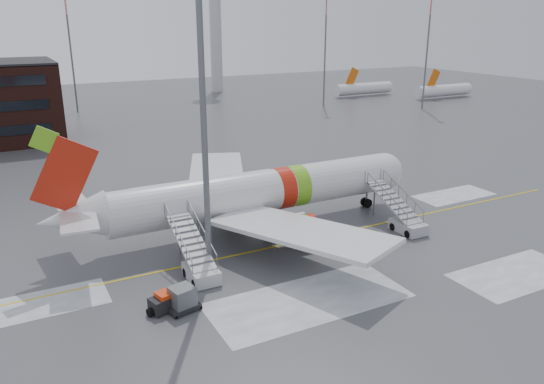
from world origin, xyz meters
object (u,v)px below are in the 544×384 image
uld_container (183,300)px  baggage_tractor (165,303)px  airliner (252,194)px  airstair_fwd (403,219)px  light_mast_near (202,86)px  airstair_aft (198,263)px  pushback_tug (308,234)px

uld_container → baggage_tractor: (-1.05, 0.52, -0.22)m
airliner → baggage_tractor: (-11.38, -10.23, -2.86)m
airstair_fwd → light_mast_near: bearing=179.8°
airstair_fwd → baggage_tractor: size_ratio=2.89×
airstair_fwd → baggage_tractor: 23.76m
airstair_aft → airliner: bearing=40.2°
airstair_aft → light_mast_near: (0.96, 0.05, 12.99)m
uld_container → airstair_fwd: bearing=10.7°
airstair_fwd → light_mast_near: 22.90m
pushback_tug → light_mast_near: size_ratio=0.11×
pushback_tug → airstair_fwd: bearing=-10.3°
airstair_fwd → pushback_tug: 9.29m
airliner → airstair_fwd: size_ratio=4.55×
baggage_tractor → light_mast_near: light_mast_near is taller
airliner → airstair_aft: size_ratio=4.55×
baggage_tractor → light_mast_near: 14.74m
light_mast_near → airliner: bearing=43.8°
airstair_aft → light_mast_near: light_mast_near is taller
uld_container → baggage_tractor: uld_container is taller
pushback_tug → uld_container: (-13.28, -5.87, 0.04)m
pushback_tug → uld_container: 14.52m
airstair_fwd → pushback_tug: (-9.13, 1.65, -0.32)m
airstair_aft → baggage_tractor: 5.22m
airliner → airstair_fwd: 13.94m
airliner → light_mast_near: (-6.77, -6.49, 10.64)m
uld_container → light_mast_near: size_ratio=0.09×
airliner → baggage_tractor: size_ratio=13.14×
pushback_tug → uld_container: bearing=-156.2°
airliner → uld_container: bearing=-133.9°
airstair_fwd → airstair_aft: size_ratio=1.00×
pushback_tug → light_mast_near: 16.56m
baggage_tractor → airstair_fwd: bearing=8.9°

